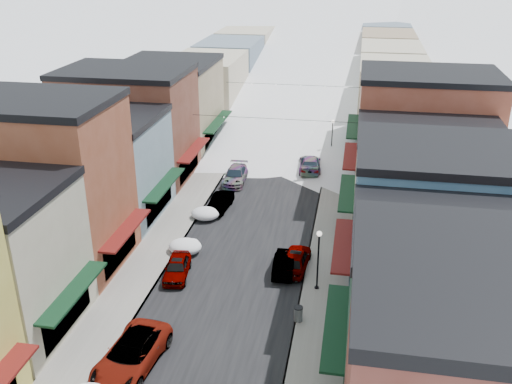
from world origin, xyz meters
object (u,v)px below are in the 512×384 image
at_px(car_green_sedan, 285,263).
at_px(car_white_suv, 131,355).
at_px(car_dark_hatch, 220,203).
at_px(car_silver_sedan, 177,267).
at_px(streetlamp_near, 318,253).
at_px(trash_can, 298,314).

bearing_deg(car_green_sedan, car_white_suv, 56.85).
xyz_separation_m(car_white_suv, car_dark_hatch, (-0.00, 21.05, -0.14)).
distance_m(car_white_suv, car_silver_sedan, 9.65).
bearing_deg(streetlamp_near, car_green_sedan, 140.41).
bearing_deg(car_silver_sedan, streetlamp_near, -8.16).
bearing_deg(streetlamp_near, car_dark_hatch, 129.83).
relative_size(car_silver_sedan, trash_can, 4.10).
relative_size(car_dark_hatch, trash_can, 4.16).
distance_m(car_silver_sedan, car_dark_hatch, 11.41).
bearing_deg(streetlamp_near, trash_can, -102.36).
bearing_deg(trash_can, streetlamp_near, 77.64).
distance_m(trash_can, streetlamp_near, 4.58).
relative_size(car_silver_sedan, car_dark_hatch, 0.98).
distance_m(car_dark_hatch, car_green_sedan, 11.74).
bearing_deg(trash_can, car_white_suv, -146.74).
distance_m(car_dark_hatch, trash_can, 17.64).
xyz_separation_m(car_dark_hatch, trash_can, (8.70, -15.35, -0.03)).
xyz_separation_m(car_dark_hatch, car_green_sedan, (7.05, -9.39, 0.01)).
xyz_separation_m(car_silver_sedan, trash_can, (9.09, -3.94, -0.04)).
distance_m(car_silver_sedan, streetlamp_near, 10.18).
distance_m(car_white_suv, car_dark_hatch, 21.05).
bearing_deg(car_green_sedan, streetlamp_near, 138.41).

